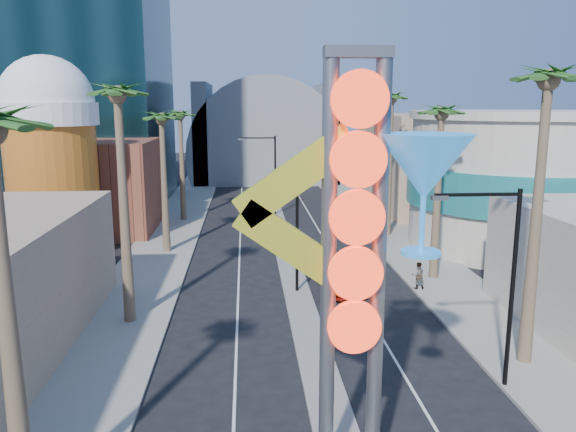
% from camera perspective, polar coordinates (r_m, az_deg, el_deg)
% --- Properties ---
extents(sidewalk_west, '(5.00, 100.00, 0.15)m').
position_cam_1_polar(sidewalk_west, '(48.56, -11.98, -2.05)').
color(sidewalk_west, gray).
rests_on(sidewalk_west, ground).
extents(sidewalk_east, '(5.00, 100.00, 0.15)m').
position_cam_1_polar(sidewalk_east, '(49.70, 10.29, -1.68)').
color(sidewalk_east, gray).
rests_on(sidewalk_east, ground).
extents(median, '(1.60, 84.00, 0.15)m').
position_cam_1_polar(median, '(51.12, -0.93, -1.13)').
color(median, gray).
rests_on(median, ground).
extents(brick_filler_west, '(10.00, 10.00, 8.00)m').
position_cam_1_polar(brick_filler_west, '(52.00, -18.85, 2.87)').
color(brick_filler_west, brown).
rests_on(brick_filler_west, ground).
extents(filler_east, '(10.00, 20.00, 10.00)m').
position_cam_1_polar(filler_east, '(63.06, 13.24, 5.47)').
color(filler_east, tan).
rests_on(filler_east, ground).
extents(beer_mug, '(7.00, 7.00, 14.50)m').
position_cam_1_polar(beer_mug, '(44.26, -22.98, 6.22)').
color(beer_mug, '#B86118').
rests_on(beer_mug, ground).
extents(turquoise_building, '(16.60, 16.60, 10.60)m').
position_cam_1_polar(turquoise_building, '(47.15, 22.12, 3.36)').
color(turquoise_building, '#B1A795').
rests_on(turquoise_building, ground).
extents(canopy, '(22.00, 16.00, 22.00)m').
position_cam_1_polar(canopy, '(84.16, -2.33, 6.67)').
color(canopy, slate).
rests_on(canopy, ground).
extents(neon_sign, '(6.53, 2.60, 12.55)m').
position_cam_1_polar(neon_sign, '(15.73, 9.65, -2.72)').
color(neon_sign, gray).
rests_on(neon_sign, ground).
extents(streetlight_0, '(3.79, 0.25, 8.00)m').
position_cam_1_polar(streetlight_0, '(32.62, 1.90, 0.34)').
color(streetlight_0, black).
rests_on(streetlight_0, ground).
extents(streetlight_1, '(3.79, 0.25, 8.00)m').
position_cam_1_polar(streetlight_1, '(56.23, -1.87, 4.96)').
color(streetlight_1, black).
rests_on(streetlight_1, ground).
extents(streetlight_2, '(3.45, 0.25, 8.00)m').
position_cam_1_polar(streetlight_2, '(22.94, 20.89, -5.26)').
color(streetlight_2, black).
rests_on(streetlight_2, ground).
extents(palm_1, '(2.40, 2.40, 12.70)m').
position_cam_1_polar(palm_1, '(28.49, -16.88, 10.32)').
color(palm_1, brown).
rests_on(palm_1, ground).
extents(palm_2, '(2.40, 2.40, 11.20)m').
position_cam_1_polar(palm_2, '(42.31, -12.71, 8.86)').
color(palm_2, brown).
rests_on(palm_2, ground).
extents(palm_3, '(2.40, 2.40, 11.20)m').
position_cam_1_polar(palm_3, '(54.20, -10.89, 9.41)').
color(palm_3, brown).
rests_on(palm_3, ground).
extents(palm_5, '(2.40, 2.40, 13.20)m').
position_cam_1_polar(palm_5, '(24.90, 24.81, 10.73)').
color(palm_5, brown).
rests_on(palm_5, ground).
extents(palm_6, '(2.40, 2.40, 11.70)m').
position_cam_1_polar(palm_6, '(35.91, 15.30, 9.08)').
color(palm_6, brown).
rests_on(palm_6, ground).
extents(palm_7, '(2.40, 2.40, 12.70)m').
position_cam_1_polar(palm_7, '(47.37, 10.46, 10.81)').
color(palm_7, brown).
rests_on(palm_7, ground).
extents(red_pickup, '(2.61, 5.37, 1.47)m').
position_cam_1_polar(red_pickup, '(34.24, 5.60, -6.34)').
color(red_pickup, '#B2190D').
rests_on(red_pickup, ground).
extents(pedestrian_b, '(0.84, 0.68, 1.63)m').
position_cam_1_polar(pedestrian_b, '(34.80, 13.06, -5.89)').
color(pedestrian_b, gray).
rests_on(pedestrian_b, sidewalk_east).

